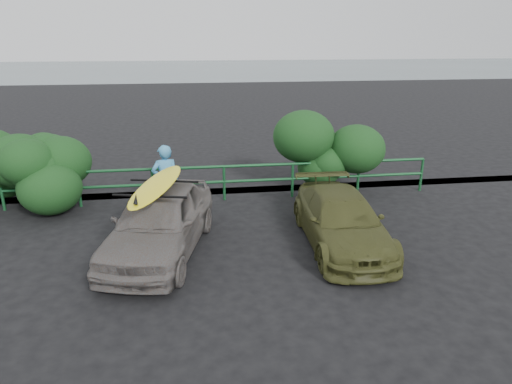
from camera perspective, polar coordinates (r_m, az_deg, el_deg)
The scene contains 10 objects.
ground at distance 8.69m, azimuth -8.18°, elevation -12.47°, with size 80.00×80.00×0.00m, color black.
ocean at distance 67.58m, azimuth -8.42°, elevation 14.93°, with size 200.00×200.00×0.00m, color #516063.
guardrail at distance 13.06m, azimuth -8.38°, elevation 0.98°, with size 14.00×0.08×1.04m, color #164D25, non-canonical shape.
shrub_left at distance 14.21m, azimuth -28.22°, elevation 2.33°, with size 3.20×2.40×1.98m, color #184018, non-canonical shape.
shrub_right at distance 14.23m, azimuth 12.12°, elevation 4.54°, with size 3.20×2.40×2.14m, color #184018, non-canonical shape.
sedan at distance 10.05m, azimuth -11.94°, elevation -3.58°, with size 1.71×4.25×1.45m, color #645D59.
olive_vehicle at distance 10.42m, azimuth 10.62°, elevation -3.47°, with size 1.64×4.04×1.17m, color #43451E.
man at distance 12.02m, azimuth -11.23°, elevation 1.38°, with size 0.69×0.45×1.90m, color #4295C8.
roof_rack at distance 9.79m, azimuth -12.24°, elevation 0.48°, with size 1.53×1.07×0.05m, color black, non-canonical shape.
surfboard at distance 9.77m, azimuth -12.27°, elevation 0.87°, with size 0.63×3.02×0.09m, color yellow.
Camera 1 is at (0.17, -7.43, 4.50)m, focal length 32.00 mm.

